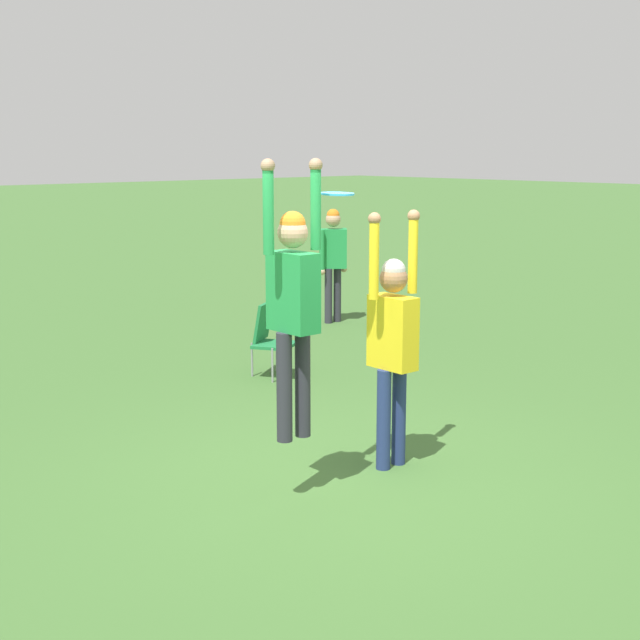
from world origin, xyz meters
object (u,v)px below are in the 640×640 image
object	(u,v)px
person_jumping	(293,294)
camping_chair_2	(269,335)
person_defending	(393,334)
frisbee	(337,194)
person_spectator_near	(333,254)

from	to	relation	value
person_jumping	camping_chair_2	world-z (taller)	person_jumping
person_defending	camping_chair_2	xyz separation A→B (m)	(1.21, 3.12, -0.66)
frisbee	person_defending	bearing A→B (deg)	-6.84
person_defending	camping_chair_2	bearing A→B (deg)	160.15
person_jumping	person_defending	world-z (taller)	person_jumping
person_jumping	frisbee	distance (m)	0.87
person_jumping	person_spectator_near	size ratio (longest dim) A/B	1.20
person_jumping	person_defending	xyz separation A→B (m)	(1.07, -0.02, -0.45)
person_defending	camping_chair_2	world-z (taller)	person_defending
frisbee	person_spectator_near	bearing A→B (deg)	47.02
person_defending	person_jumping	bearing A→B (deg)	-90.00
camping_chair_2	person_spectator_near	xyz separation A→B (m)	(2.83, 1.90, 0.57)
person_spectator_near	person_defending	bearing A→B (deg)	-86.42
person_defending	frisbee	size ratio (longest dim) A/B	8.21
frisbee	person_spectator_near	xyz separation A→B (m)	(4.62, 4.96, -1.26)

